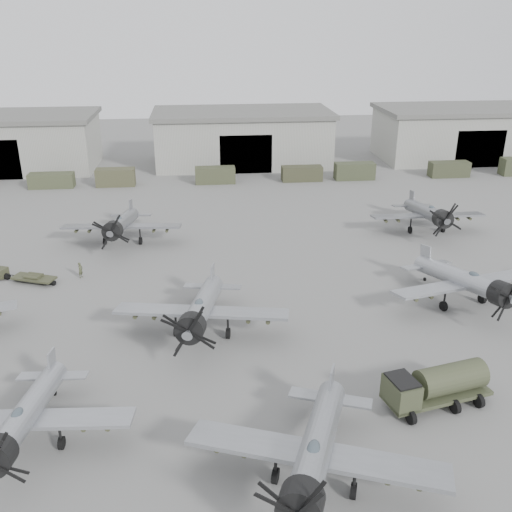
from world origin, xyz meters
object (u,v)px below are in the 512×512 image
at_px(aircraft_mid_2, 468,282).
at_px(tug_trailer, 11,274).
at_px(aircraft_near_1, 315,453).
at_px(fuel_tanker, 437,384).
at_px(aircraft_mid_1, 201,310).
at_px(ground_crew, 81,270).
at_px(aircraft_far_1, 429,213).
at_px(aircraft_far_0, 121,224).
at_px(aircraft_near_0, 23,419).

xyz_separation_m(aircraft_mid_2, tug_trailer, (-39.77, 9.60, -1.86)).
distance_m(aircraft_near_1, fuel_tanker, 11.05).
bearing_deg(aircraft_mid_1, ground_crew, 143.06).
xyz_separation_m(aircraft_mid_2, aircraft_far_1, (3.67, 17.73, -0.06)).
xyz_separation_m(aircraft_mid_2, fuel_tanker, (-7.63, -12.41, -0.86)).
distance_m(aircraft_mid_1, tug_trailer, 21.57).
distance_m(aircraft_mid_2, ground_crew, 34.68).
relative_size(aircraft_near_1, aircraft_mid_2, 1.02).
xyz_separation_m(aircraft_near_1, fuel_tanker, (9.02, 6.30, -0.94)).
xyz_separation_m(aircraft_mid_1, fuel_tanker, (14.53, -9.69, -0.89)).
bearing_deg(aircraft_far_1, aircraft_mid_2, -100.76).
bearing_deg(tug_trailer, ground_crew, 19.61).
bearing_deg(aircraft_far_0, aircraft_far_1, 5.24).
distance_m(fuel_tanker, ground_crew, 33.73).
height_order(aircraft_far_1, tug_trailer, aircraft_far_1).
relative_size(aircraft_near_1, tug_trailer, 1.92).
xyz_separation_m(aircraft_near_1, aircraft_mid_1, (-5.51, 16.00, -0.05)).
bearing_deg(aircraft_mid_1, aircraft_near_1, -60.56).
relative_size(aircraft_mid_1, aircraft_far_1, 1.05).
xyz_separation_m(aircraft_mid_2, ground_crew, (-33.33, 9.42, -1.62)).
distance_m(aircraft_near_1, aircraft_mid_2, 25.05).
xyz_separation_m(aircraft_near_0, ground_crew, (-1.22, 23.51, -1.43)).
bearing_deg(aircraft_near_1, tug_trailer, 149.88).
height_order(aircraft_far_1, fuel_tanker, aircraft_far_1).
distance_m(aircraft_far_0, ground_crew, 8.84).
xyz_separation_m(aircraft_near_0, fuel_tanker, (24.48, 1.68, -0.66)).
height_order(aircraft_near_1, aircraft_mid_1, aircraft_near_1).
relative_size(aircraft_mid_1, aircraft_far_0, 1.05).
distance_m(aircraft_near_0, aircraft_far_0, 31.74).
xyz_separation_m(tug_trailer, ground_crew, (6.44, -0.18, 0.23)).
bearing_deg(aircraft_near_0, aircraft_mid_2, 27.60).
bearing_deg(aircraft_mid_1, aircraft_near_0, -120.74).
distance_m(aircraft_mid_2, aircraft_far_1, 18.10).
relative_size(tug_trailer, ground_crew, 4.59).
relative_size(aircraft_far_1, fuel_tanker, 1.76).
relative_size(aircraft_near_1, aircraft_far_0, 1.05).
bearing_deg(ground_crew, aircraft_mid_2, -80.97).
bearing_deg(ground_crew, aircraft_near_0, -152.21).
xyz_separation_m(aircraft_near_1, ground_crew, (-16.68, 28.13, -1.71)).
xyz_separation_m(aircraft_far_1, fuel_tanker, (-11.30, -30.14, -0.80)).
bearing_deg(aircraft_mid_2, ground_crew, 150.37).
xyz_separation_m(fuel_tanker, tug_trailer, (-32.14, 22.01, -1.00)).
relative_size(aircraft_near_1, aircraft_mid_1, 1.00).
height_order(aircraft_near_1, aircraft_far_0, aircraft_near_1).
bearing_deg(aircraft_mid_1, aircraft_mid_2, 17.43).
bearing_deg(tug_trailer, aircraft_far_1, 31.83).
height_order(aircraft_mid_1, aircraft_far_1, aircraft_mid_1).
bearing_deg(fuel_tanker, tug_trailer, 132.49).
height_order(aircraft_mid_1, ground_crew, aircraft_mid_1).
xyz_separation_m(aircraft_mid_1, aircraft_mid_2, (22.16, 2.72, -0.04)).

